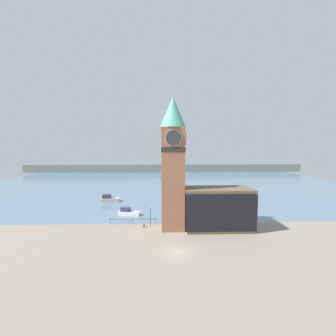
{
  "coord_description": "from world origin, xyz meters",
  "views": [
    {
      "loc": [
        -2.47,
        -32.95,
        15.89
      ],
      "look_at": [
        -1.12,
        7.51,
        12.2
      ],
      "focal_mm": 24.0,
      "sensor_mm": 36.0,
      "label": 1
    }
  ],
  "objects_px": {
    "boat_near": "(128,212)",
    "mooring_bollard_near": "(144,225)",
    "clock_tower": "(173,160)",
    "lamp_post": "(150,212)",
    "boat_far": "(109,199)",
    "pier_building": "(218,208)"
  },
  "relations": [
    {
      "from": "boat_far",
      "to": "mooring_bollard_near",
      "type": "relative_size",
      "value": 7.72
    },
    {
      "from": "clock_tower",
      "to": "lamp_post",
      "type": "xyz_separation_m",
      "value": [
        -4.45,
        1.44,
        -10.59
      ]
    },
    {
      "from": "mooring_bollard_near",
      "to": "lamp_post",
      "type": "bearing_deg",
      "value": 27.31
    },
    {
      "from": "clock_tower",
      "to": "boat_far",
      "type": "bearing_deg",
      "value": 127.88
    },
    {
      "from": "boat_far",
      "to": "boat_near",
      "type": "bearing_deg",
      "value": -65.55
    },
    {
      "from": "mooring_bollard_near",
      "to": "lamp_post",
      "type": "height_order",
      "value": "lamp_post"
    },
    {
      "from": "clock_tower",
      "to": "lamp_post",
      "type": "distance_m",
      "value": 11.58
    },
    {
      "from": "clock_tower",
      "to": "mooring_bollard_near",
      "type": "relative_size",
      "value": 35.04
    },
    {
      "from": "boat_far",
      "to": "lamp_post",
      "type": "distance_m",
      "value": 24.86
    },
    {
      "from": "mooring_bollard_near",
      "to": "boat_near",
      "type": "bearing_deg",
      "value": 117.59
    },
    {
      "from": "clock_tower",
      "to": "pier_building",
      "type": "bearing_deg",
      "value": -2.14
    },
    {
      "from": "lamp_post",
      "to": "boat_far",
      "type": "bearing_deg",
      "value": 121.79
    },
    {
      "from": "pier_building",
      "to": "mooring_bollard_near",
      "type": "xyz_separation_m",
      "value": [
        -14.5,
        1.12,
        -3.65
      ]
    },
    {
      "from": "boat_near",
      "to": "mooring_bollard_near",
      "type": "xyz_separation_m",
      "value": [
        4.29,
        -8.2,
        -0.28
      ]
    },
    {
      "from": "boat_near",
      "to": "clock_tower",
      "type": "bearing_deg",
      "value": -32.23
    },
    {
      "from": "pier_building",
      "to": "lamp_post",
      "type": "relative_size",
      "value": 3.17
    },
    {
      "from": "boat_far",
      "to": "clock_tower",
      "type": "bearing_deg",
      "value": -56.75
    },
    {
      "from": "boat_near",
      "to": "mooring_bollard_near",
      "type": "relative_size",
      "value": 7.25
    },
    {
      "from": "clock_tower",
      "to": "lamp_post",
      "type": "height_order",
      "value": "clock_tower"
    },
    {
      "from": "pier_building",
      "to": "boat_near",
      "type": "relative_size",
      "value": 2.51
    },
    {
      "from": "clock_tower",
      "to": "boat_far",
      "type": "distance_m",
      "value": 31.19
    },
    {
      "from": "pier_building",
      "to": "mooring_bollard_near",
      "type": "bearing_deg",
      "value": 175.57
    }
  ]
}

